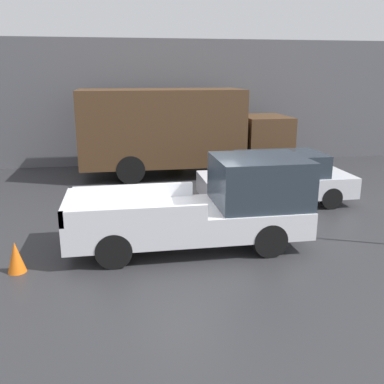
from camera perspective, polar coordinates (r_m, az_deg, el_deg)
ground_plane at (r=10.57m, az=0.50°, el=-6.75°), size 60.00×60.00×0.00m
building_wall at (r=19.44m, az=-4.64°, el=11.75°), size 28.00×0.15×5.44m
pickup_truck at (r=10.15m, az=2.69°, el=-1.82°), size 5.58×2.06×2.12m
car at (r=13.77m, az=11.27°, el=1.82°), size 4.75×1.96×1.61m
delivery_truck at (r=17.19m, az=-1.97°, el=8.35°), size 8.32×2.60×3.41m
newspaper_box at (r=19.49m, az=-1.93°, el=5.32°), size 0.45×0.40×1.07m
traffic_cone at (r=9.69m, az=-22.44°, el=-8.03°), size 0.38×0.38×0.67m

